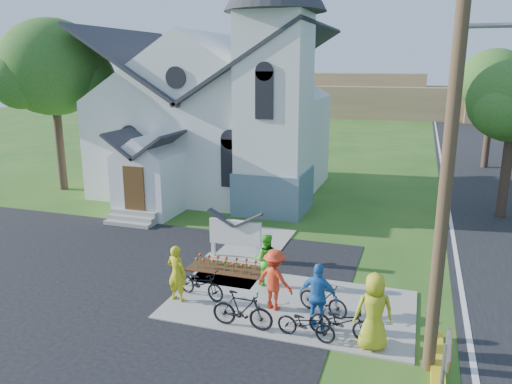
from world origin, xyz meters
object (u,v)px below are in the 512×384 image
(bike_2, at_px, (342,321))
(bike_4, at_px, (306,324))
(utility_pole, at_px, (454,135))
(cyclist_0, at_px, (177,273))
(bike_0, at_px, (201,283))
(cyclist_2, at_px, (318,296))
(stop_sign, at_px, (446,366))
(church_sign, at_px, (235,233))
(bike_3, at_px, (323,299))
(cyclist_3, at_px, (275,279))
(bike_1, at_px, (242,310))
(cyclist_1, at_px, (266,259))
(cyclist_4, at_px, (374,311))

(bike_2, xyz_separation_m, bike_4, (-0.84, -0.33, -0.04))
(utility_pole, relative_size, cyclist_0, 5.90)
(bike_0, height_order, cyclist_2, cyclist_2)
(utility_pole, bearing_deg, stop_sign, -88.51)
(bike_4, bearing_deg, bike_0, 77.14)
(church_sign, relative_size, stop_sign, 0.89)
(church_sign, xyz_separation_m, cyclist_2, (3.73, -3.80, -0.08))
(church_sign, relative_size, cyclist_0, 1.30)
(bike_0, relative_size, cyclist_2, 0.92)
(utility_pole, height_order, cyclist_0, utility_pole)
(cyclist_2, distance_m, bike_3, 0.91)
(bike_2, bearing_deg, bike_3, 33.75)
(cyclist_3, bearing_deg, church_sign, -34.42)
(stop_sign, distance_m, bike_1, 5.78)
(bike_2, height_order, cyclist_3, cyclist_3)
(cyclist_2, relative_size, bike_3, 1.19)
(bike_0, xyz_separation_m, bike_3, (3.64, 0.10, 0.02))
(cyclist_0, distance_m, bike_2, 4.94)
(cyclist_1, distance_m, bike_1, 2.79)
(cyclist_3, bearing_deg, stop_sign, 153.42)
(bike_3, bearing_deg, stop_sign, -126.72)
(cyclist_3, xyz_separation_m, bike_3, (1.37, 0.10, -0.43))
(bike_2, height_order, cyclist_4, cyclist_4)
(cyclist_3, bearing_deg, bike_1, 87.71)
(church_sign, relative_size, utility_pole, 0.22)
(church_sign, relative_size, bike_1, 1.31)
(cyclist_2, distance_m, cyclist_4, 1.54)
(utility_pole, distance_m, bike_2, 5.40)
(cyclist_1, bearing_deg, bike_3, 132.70)
(bike_1, distance_m, cyclist_4, 3.37)
(cyclist_1, xyz_separation_m, cyclist_3, (0.71, -1.46, 0.05))
(bike_0, xyz_separation_m, cyclist_1, (1.55, 1.47, 0.39))
(bike_1, xyz_separation_m, cyclist_4, (3.33, 0.09, 0.46))
(utility_pole, xyz_separation_m, bike_1, (-4.72, 0.30, -4.85))
(stop_sign, height_order, bike_1, stop_sign)
(church_sign, distance_m, bike_1, 4.80)
(bike_2, bearing_deg, bike_4, 112.81)
(utility_pole, xyz_separation_m, cyclist_4, (-1.38, 0.39, -4.38))
(bike_0, height_order, bike_4, bike_0)
(cyclist_1, height_order, bike_2, cyclist_1)
(stop_sign, bearing_deg, bike_2, 123.88)
(bike_2, relative_size, bike_4, 1.09)
(cyclist_0, relative_size, bike_0, 1.02)
(cyclist_0, relative_size, cyclist_1, 1.02)
(cyclist_2, xyz_separation_m, bike_3, (-0.01, 0.79, -0.45))
(stop_sign, relative_size, bike_2, 1.47)
(stop_sign, bearing_deg, church_sign, 131.88)
(cyclist_0, bearing_deg, bike_0, -135.40)
(bike_2, bearing_deg, church_sign, 48.35)
(cyclist_1, bearing_deg, bike_1, 80.44)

